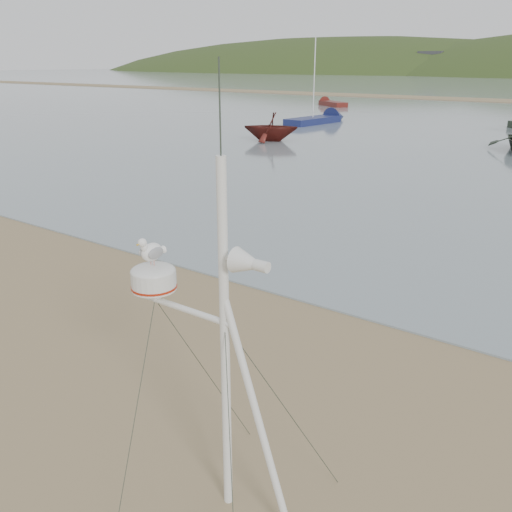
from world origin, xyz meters
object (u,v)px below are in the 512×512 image
Objects in this scene: sailboat_blue_near at (327,119)px; dinghy_red_far at (327,103)px; boat_red at (271,114)px; mast_rig at (220,416)px.

sailboat_blue_near reaches higher than dinghy_red_far.
mast_rig is at bearing 8.07° from boat_red.
dinghy_red_far is at bearing 176.80° from boat_red.
mast_rig is 0.87× the size of dinghy_red_far.
dinghy_red_far is (-11.12, 27.72, -1.41)m from boat_red.
boat_red is at bearing -68.15° from dinghy_red_far.
dinghy_red_far is at bearing 118.43° from sailboat_blue_near.
boat_red is (-16.13, 24.72, 0.54)m from mast_rig.
sailboat_blue_near is (-18.70, 36.66, -0.86)m from mast_rig.
boat_red is 12.30m from sailboat_blue_near.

